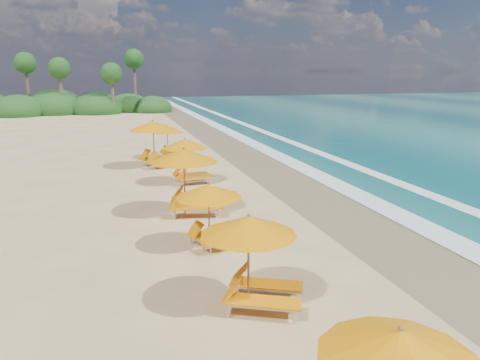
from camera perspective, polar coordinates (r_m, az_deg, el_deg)
The scene contains 10 objects.
ground at distance 17.60m, azimuth 0.00°, elevation -3.80°, with size 160.00×160.00×0.00m, color #D5B97D.
wet_sand at distance 19.05m, azimuth 11.66°, elevation -2.73°, with size 4.00×160.00×0.01m, color #7F6B4C.
surf_foam at distance 20.41m, azimuth 18.40°, elevation -2.00°, with size 4.00×160.00×0.01m.
station_1 at distance 10.28m, azimuth 2.00°, elevation -9.38°, with size 2.89×2.88×2.20m.
station_2 at distance 13.71m, azimuth -3.33°, elevation -3.87°, with size 2.57×2.51×2.04m.
station_3 at distance 16.95m, azimuth -6.32°, elevation 0.42°, with size 3.08×2.95×2.54m.
station_4 at distance 21.72m, azimuth -6.45°, elevation 2.77°, with size 2.52×2.38×2.19m.
station_5 at distance 25.72m, azimuth -10.32°, elevation 4.89°, with size 3.40×3.34×2.66m.
station_6 at distance 28.40m, azimuth -8.72°, elevation 5.02°, with size 2.17×2.00×2.03m.
treeline at distance 62.05m, azimuth -21.12°, elevation 8.65°, with size 25.80×8.80×9.74m.
Camera 1 is at (-4.64, -16.16, 5.22)m, focal length 34.12 mm.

